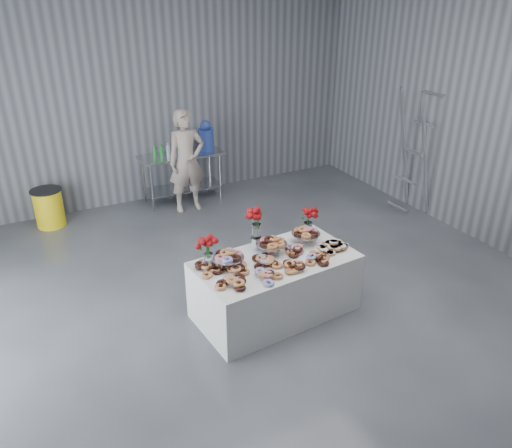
{
  "coord_description": "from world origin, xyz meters",
  "views": [
    {
      "loc": [
        -2.36,
        -4.16,
        3.69
      ],
      "look_at": [
        0.16,
        0.69,
        1.03
      ],
      "focal_mm": 35.0,
      "sensor_mm": 36.0,
      "label": 1
    }
  ],
  "objects": [
    {
      "name": "drink_bottles",
      "position": [
        0.09,
        4.0,
        1.04
      ],
      "size": [
        0.54,
        0.08,
        0.27
      ],
      "primitive_type": null,
      "color": "#268C33",
      "rests_on": "prep_table"
    },
    {
      "name": "cake_stand_left",
      "position": [
        -0.37,
        0.35,
        0.89
      ],
      "size": [
        0.36,
        0.36,
        0.17
      ],
      "color": "silver",
      "rests_on": "display_table"
    },
    {
      "name": "bouquet_right",
      "position": [
        0.87,
        0.6,
        1.05
      ],
      "size": [
        0.26,
        0.26,
        0.42
      ],
      "color": "white",
      "rests_on": "display_table"
    },
    {
      "name": "cake_stand_right",
      "position": [
        0.73,
        0.44,
        0.89
      ],
      "size": [
        0.36,
        0.36,
        0.17
      ],
      "color": "silver",
      "rests_on": "display_table"
    },
    {
      "name": "person",
      "position": [
        0.37,
        3.68,
        0.9
      ],
      "size": [
        0.66,
        0.44,
        1.8
      ],
      "primitive_type": "imported",
      "rotation": [
        0.0,
        0.0,
        -0.02
      ],
      "color": "#CC8C93",
      "rests_on": "ground"
    },
    {
      "name": "bouquet_center",
      "position": [
        0.11,
        0.59,
        1.13
      ],
      "size": [
        0.26,
        0.26,
        0.57
      ],
      "color": "silver",
      "rests_on": "display_table"
    },
    {
      "name": "cake_stand_mid",
      "position": [
        0.23,
        0.4,
        0.89
      ],
      "size": [
        0.36,
        0.36,
        0.17
      ],
      "color": "silver",
      "rests_on": "display_table"
    },
    {
      "name": "trash_barrel",
      "position": [
        -1.93,
        4.1,
        0.32
      ],
      "size": [
        0.5,
        0.5,
        0.64
      ],
      "rotation": [
        0.0,
        0.0,
        -0.25
      ],
      "color": "yellow",
      "rests_on": "ground"
    },
    {
      "name": "room_walls",
      "position": [
        -0.27,
        0.07,
        2.64
      ],
      "size": [
        8.04,
        9.04,
        4.02
      ],
      "color": "slate",
      "rests_on": "ground"
    },
    {
      "name": "water_jug",
      "position": [
        0.91,
        4.1,
        1.15
      ],
      "size": [
        0.28,
        0.28,
        0.55
      ],
      "color": "blue",
      "rests_on": "prep_table"
    },
    {
      "name": "prep_table",
      "position": [
        0.41,
        4.1,
        0.62
      ],
      "size": [
        1.5,
        0.6,
        0.9
      ],
      "color": "silver",
      "rests_on": "ground"
    },
    {
      "name": "donut_mounds",
      "position": [
        0.19,
        0.2,
        0.8
      ],
      "size": [
        1.86,
        0.94,
        0.09
      ],
      "primitive_type": null,
      "rotation": [
        0.0,
        0.0,
        0.08
      ],
      "color": "#D08D4C",
      "rests_on": "display_table"
    },
    {
      "name": "danish_pile",
      "position": [
        0.95,
        0.16,
        0.81
      ],
      "size": [
        0.48,
        0.48,
        0.11
      ],
      "primitive_type": null,
      "color": "silver",
      "rests_on": "display_table"
    },
    {
      "name": "stepladder",
      "position": [
        3.75,
        1.79,
        1.1
      ],
      "size": [
        0.73,
        0.54,
        2.19
      ],
      "primitive_type": null,
      "rotation": [
        0.0,
        -0.23,
        0.0
      ],
      "color": "silver",
      "rests_on": "ground"
    },
    {
      "name": "ground",
      "position": [
        0.0,
        0.0,
        0.0
      ],
      "size": [
        9.0,
        9.0,
        0.0
      ],
      "primitive_type": "plane",
      "color": "#3B3E43",
      "rests_on": "ground"
    },
    {
      "name": "bouquet_left",
      "position": [
        -0.58,
        0.43,
        1.05
      ],
      "size": [
        0.26,
        0.26,
        0.42
      ],
      "color": "white",
      "rests_on": "display_table"
    },
    {
      "name": "display_table",
      "position": [
        0.19,
        0.25,
        0.38
      ],
      "size": [
        1.98,
        1.15,
        0.75
      ],
      "primitive_type": "cube",
      "rotation": [
        0.0,
        0.0,
        0.08
      ],
      "color": "white",
      "rests_on": "ground"
    }
  ]
}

